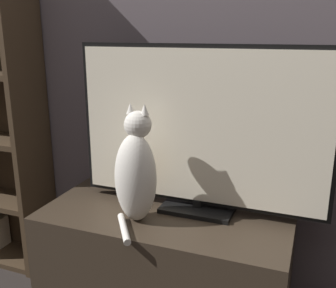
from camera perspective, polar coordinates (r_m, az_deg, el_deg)
The scene contains 4 objects.
wall_back at distance 1.89m, azimuth 3.12°, elevation 15.60°, with size 4.80×0.05×2.60m.
tv_stand at distance 1.91m, azimuth -0.42°, elevation -17.25°, with size 1.10×0.54×0.54m.
tv at distance 1.68m, azimuth 4.64°, elevation 1.82°, with size 1.11×0.19×0.73m.
cat at distance 1.64m, azimuth -4.63°, elevation -4.12°, with size 0.18×0.31×0.50m.
Camera 1 is at (0.58, -0.57, 1.31)m, focal length 42.00 mm.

